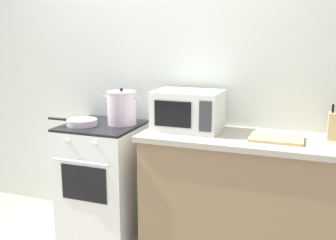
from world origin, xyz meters
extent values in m
cube|color=silver|center=(0.30, 0.97, 1.25)|extent=(4.40, 0.10, 2.50)
cube|color=#8C7051|center=(0.90, 0.62, 0.44)|extent=(1.64, 0.56, 0.88)
cube|color=#ADA393|center=(0.90, 0.62, 0.90)|extent=(1.70, 0.60, 0.04)
cube|color=white|center=(-0.35, 0.60, 0.45)|extent=(0.60, 0.60, 0.90)
cube|color=black|center=(-0.35, 0.60, 0.91)|extent=(0.60, 0.60, 0.02)
cube|color=black|center=(-0.35, 0.30, 0.52)|extent=(0.39, 0.01, 0.28)
cylinder|color=silver|center=(-0.35, 0.27, 0.70)|extent=(0.48, 0.02, 0.02)
cylinder|color=silver|center=(-0.47, 0.29, 0.84)|extent=(0.04, 0.02, 0.04)
cylinder|color=silver|center=(-0.23, 0.29, 0.84)|extent=(0.04, 0.02, 0.04)
cylinder|color=silver|center=(-0.20, 0.66, 1.05)|extent=(0.23, 0.23, 0.26)
cylinder|color=silver|center=(-0.20, 0.66, 1.18)|extent=(0.24, 0.24, 0.01)
sphere|color=black|center=(-0.20, 0.66, 1.20)|extent=(0.03, 0.03, 0.03)
cylinder|color=silver|center=(-0.34, 0.66, 1.14)|extent=(0.05, 0.01, 0.01)
cylinder|color=silver|center=(-0.06, 0.66, 1.14)|extent=(0.05, 0.01, 0.01)
cylinder|color=silver|center=(-0.48, 0.52, 0.95)|extent=(0.24, 0.24, 0.05)
cylinder|color=black|center=(-0.71, 0.52, 0.96)|extent=(0.20, 0.02, 0.02)
cube|color=white|center=(0.36, 0.68, 1.07)|extent=(0.50, 0.36, 0.30)
cube|color=black|center=(0.30, 0.50, 1.07)|extent=(0.28, 0.01, 0.19)
cube|color=#38383D|center=(0.54, 0.50, 1.07)|extent=(0.09, 0.01, 0.22)
cube|color=tan|center=(1.03, 0.60, 0.93)|extent=(0.36, 0.26, 0.02)
cylinder|color=black|center=(1.38, 0.74, 1.14)|extent=(0.02, 0.02, 0.06)
camera|label=1|loc=(1.25, -2.13, 1.63)|focal=42.13mm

